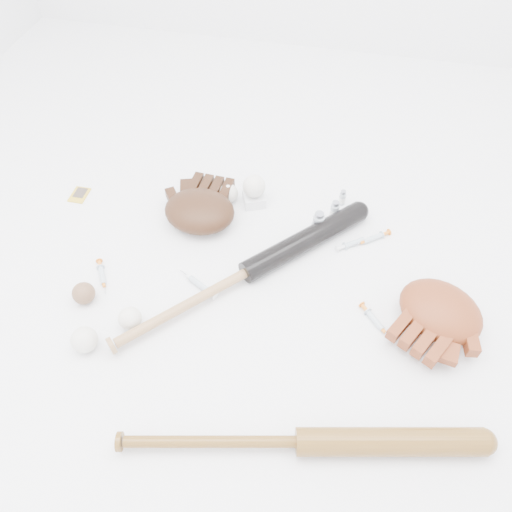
% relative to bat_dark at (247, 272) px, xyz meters
% --- Properties ---
extents(bat_dark, '(0.71, 0.75, 0.07)m').
position_rel_bat_dark_xyz_m(bat_dark, '(0.00, 0.00, 0.00)').
color(bat_dark, black).
rests_on(bat_dark, ground).
extents(bat_wood, '(0.92, 0.27, 0.07)m').
position_rel_bat_dark_xyz_m(bat_wood, '(0.24, -0.48, -0.00)').
color(bat_wood, brown).
rests_on(bat_wood, ground).
extents(glove_dark, '(0.30, 0.30, 0.10)m').
position_rel_bat_dark_xyz_m(glove_dark, '(-0.21, 0.21, 0.02)').
color(glove_dark, '#341C0E').
rests_on(glove_dark, ground).
extents(glove_tan, '(0.39, 0.39, 0.10)m').
position_rel_bat_dark_xyz_m(glove_tan, '(0.57, -0.03, 0.02)').
color(glove_tan, maroon).
rests_on(glove_tan, ground).
extents(trading_card, '(0.06, 0.08, 0.00)m').
position_rel_bat_dark_xyz_m(trading_card, '(-0.68, 0.24, -0.03)').
color(trading_card, gold).
rests_on(trading_card, ground).
extents(pedestal, '(0.10, 0.10, 0.04)m').
position_rel_bat_dark_xyz_m(pedestal, '(-0.05, 0.33, -0.02)').
color(pedestal, white).
rests_on(pedestal, ground).
extents(baseball_on_pedestal, '(0.08, 0.08, 0.08)m').
position_rel_bat_dark_xyz_m(baseball_on_pedestal, '(-0.05, 0.33, 0.04)').
color(baseball_on_pedestal, white).
rests_on(baseball_on_pedestal, pedestal).
extents(baseball_left, '(0.07, 0.07, 0.07)m').
position_rel_bat_dark_xyz_m(baseball_left, '(-0.29, -0.23, -0.00)').
color(baseball_left, white).
rests_on(baseball_left, ground).
extents(baseball_upper, '(0.07, 0.07, 0.07)m').
position_rel_bat_dark_xyz_m(baseball_upper, '(-0.14, 0.33, -0.00)').
color(baseball_upper, white).
rests_on(baseball_upper, ground).
extents(baseball_mid, '(0.07, 0.07, 0.07)m').
position_rel_bat_dark_xyz_m(baseball_mid, '(-0.39, -0.33, 0.00)').
color(baseball_mid, white).
rests_on(baseball_mid, ground).
extents(baseball_aged, '(0.07, 0.07, 0.07)m').
position_rel_bat_dark_xyz_m(baseball_aged, '(-0.46, -0.18, -0.00)').
color(baseball_aged, brown).
rests_on(baseball_aged, ground).
extents(syringe_0, '(0.10, 0.14, 0.02)m').
position_rel_bat_dark_xyz_m(syringe_0, '(-0.44, -0.09, -0.03)').
color(syringe_0, '#ADBCC6').
rests_on(syringe_0, ground).
extents(syringe_1, '(0.16, 0.11, 0.02)m').
position_rel_bat_dark_xyz_m(syringe_1, '(-0.14, -0.06, -0.03)').
color(syringe_1, '#ADBCC6').
rests_on(syringe_1, ground).
extents(syringe_2, '(0.14, 0.12, 0.02)m').
position_rel_bat_dark_xyz_m(syringe_2, '(0.31, 0.21, -0.03)').
color(syringe_2, '#ADBCC6').
rests_on(syringe_2, ground).
extents(syringe_3, '(0.12, 0.13, 0.02)m').
position_rel_bat_dark_xyz_m(syringe_3, '(0.40, -0.07, -0.03)').
color(syringe_3, '#ADBCC6').
rests_on(syringe_3, ground).
extents(syringe_4, '(0.14, 0.12, 0.02)m').
position_rel_bat_dark_xyz_m(syringe_4, '(0.37, 0.25, -0.03)').
color(syringe_4, '#ADBCC6').
rests_on(syringe_4, ground).
extents(vial_0, '(0.02, 0.02, 0.06)m').
position_rel_bat_dark_xyz_m(vial_0, '(0.25, 0.40, -0.01)').
color(vial_0, '#ADB6BD').
rests_on(vial_0, ground).
extents(vial_1, '(0.03, 0.03, 0.07)m').
position_rel_bat_dark_xyz_m(vial_1, '(0.18, 0.23, -0.00)').
color(vial_1, '#ADB6BD').
rests_on(vial_1, ground).
extents(vial_2, '(0.03, 0.03, 0.08)m').
position_rel_bat_dark_xyz_m(vial_2, '(0.23, 0.32, 0.00)').
color(vial_2, '#ADB6BD').
rests_on(vial_2, ground).
extents(vial_3, '(0.04, 0.04, 0.09)m').
position_rel_bat_dark_xyz_m(vial_3, '(0.18, 0.24, 0.01)').
color(vial_3, '#ADB6BD').
rests_on(vial_3, ground).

